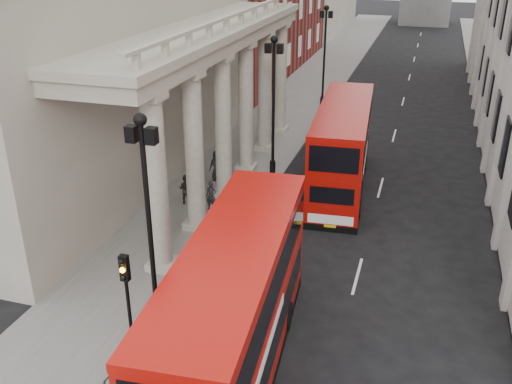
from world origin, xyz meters
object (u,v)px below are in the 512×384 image
pedestrian_c (217,166)px  bus_near (235,308)px  pedestrian_a (211,196)px  bus_far (342,146)px  lamp_post_north (325,50)px  pedestrian_b (186,189)px  lamp_post_south (148,214)px  traffic_light (127,291)px  lamp_post_mid (273,97)px

pedestrian_c → bus_near: bearing=-69.6°
pedestrian_a → bus_far: bearing=39.5°
pedestrian_a → lamp_post_north: bearing=84.4°
bus_near → pedestrian_c: (-6.36, 15.19, -1.56)m
pedestrian_b → lamp_post_south: bearing=109.1°
bus_far → pedestrian_b: (-7.66, -4.83, -1.61)m
traffic_light → bus_near: bus_near is taller
lamp_post_mid → pedestrian_a: size_ratio=5.28×
lamp_post_mid → bus_far: bearing=-9.6°
lamp_post_mid → bus_far: 4.95m
traffic_light → bus_near: size_ratio=0.37×
lamp_post_south → traffic_light: 2.71m
lamp_post_south → bus_near: bearing=-19.3°
bus_far → pedestrian_a: (-6.06, -5.17, -1.66)m
lamp_post_mid → pedestrian_b: bearing=-121.1°
pedestrian_a → bus_near: bearing=-66.1°
lamp_post_south → pedestrian_c: 14.78m
traffic_light → pedestrian_c: 16.39m
lamp_post_north → pedestrian_b: lamp_post_north is taller
lamp_post_south → bus_far: size_ratio=0.72×
lamp_post_north → bus_far: lamp_post_north is taller
lamp_post_south → pedestrian_c: size_ratio=4.46×
lamp_post_south → lamp_post_north: same height
lamp_post_mid → bus_near: 17.72m
pedestrian_a → pedestrian_c: bearing=105.1°
pedestrian_a → pedestrian_b: pedestrian_b is taller
traffic_light → bus_near: (3.38, 0.80, -0.50)m
pedestrian_a → pedestrian_b: 1.63m
lamp_post_mid → bus_far: (4.30, -0.73, -2.34)m
lamp_post_south → traffic_light: (0.10, -2.02, -1.80)m
lamp_post_north → bus_near: bearing=-84.0°
bus_near → pedestrian_c: 16.54m
lamp_post_mid → lamp_post_north: (0.00, 16.00, 0.00)m
bus_far → lamp_post_north: bearing=100.1°
traffic_light → bus_far: (4.20, 17.29, -0.54)m
lamp_post_north → pedestrian_c: 18.66m
bus_near → pedestrian_b: (-6.84, 11.66, -1.65)m
lamp_post_north → pedestrian_b: bearing=-98.9°
lamp_post_mid → pedestrian_c: 5.22m
lamp_post_mid → bus_near: lamp_post_mid is taller
lamp_post_mid → pedestrian_b: size_ratio=4.94×
lamp_post_south → pedestrian_a: (-1.76, 10.10, -4.00)m
lamp_post_south → lamp_post_mid: same height
lamp_post_mid → bus_far: size_ratio=0.72×
lamp_post_mid → bus_far: lamp_post_mid is taller
bus_near → pedestrian_b: 13.62m
pedestrian_b → pedestrian_a: bearing=169.4°
bus_far → traffic_light: bearing=-108.0°
pedestrian_c → lamp_post_north: bearing=78.6°
lamp_post_south → bus_near: 4.35m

